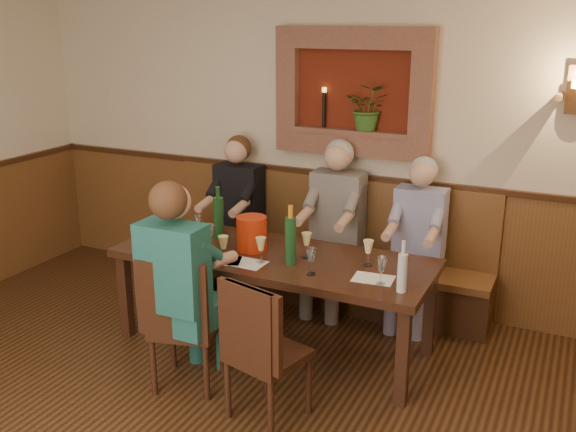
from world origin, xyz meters
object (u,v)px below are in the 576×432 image
object	(u,v)px
person_bench_left	(235,228)
person_bench_right	(415,258)
chair_near_right	(266,378)
water_bottle	(402,272)
dining_table	(273,264)
spittoon_bucket	(252,233)
person_chair_front	(184,303)
wine_bottle_green_a	(291,240)
bench	(320,265)
chair_near_left	(187,348)
person_bench_mid	(333,241)
wine_bottle_green_b	(219,217)

from	to	relation	value
person_bench_left	person_bench_right	size ratio (longest dim) A/B	1.03
chair_near_right	person_bench_right	size ratio (longest dim) A/B	0.69
person_bench_right	water_bottle	size ratio (longest dim) A/B	4.02
dining_table	chair_near_right	xyz separation A→B (m)	(0.38, -0.87, -0.40)
dining_table	spittoon_bucket	xyz separation A→B (m)	(-0.19, 0.02, 0.21)
person_chair_front	wine_bottle_green_a	size ratio (longest dim) A/B	3.40
bench	person_chair_front	distance (m)	1.77
chair_near_right	wine_bottle_green_a	bearing A→B (deg)	118.61
chair_near_left	person_bench_left	world-z (taller)	person_bench_left
person_bench_mid	spittoon_bucket	world-z (taller)	person_bench_mid
chair_near_right	dining_table	bearing A→B (deg)	128.57
person_chair_front	person_bench_left	bearing A→B (deg)	108.18
chair_near_right	spittoon_bucket	size ratio (longest dim) A/B	3.67
dining_table	chair_near_right	bearing A→B (deg)	-66.22
bench	wine_bottle_green_a	size ratio (longest dim) A/B	6.86
wine_bottle_green_a	dining_table	bearing A→B (deg)	149.84
person_bench_mid	person_bench_right	xyz separation A→B (m)	(0.72, 0.00, -0.04)
dining_table	spittoon_bucket	world-z (taller)	spittoon_bucket
wine_bottle_green_a	chair_near_left	bearing A→B (deg)	-126.11
person_bench_left	person_chair_front	size ratio (longest dim) A/B	0.97
person_bench_left	wine_bottle_green_b	size ratio (longest dim) A/B	3.36
person_bench_right	chair_near_left	bearing A→B (deg)	-125.68
wine_bottle_green_b	wine_bottle_green_a	bearing A→B (deg)	-18.99
person_bench_right	spittoon_bucket	world-z (taller)	person_bench_right
dining_table	chair_near_left	size ratio (longest dim) A/B	2.46
chair_near_left	person_bench_right	distance (m)	2.00
chair_near_right	person_chair_front	xyz separation A→B (m)	(-0.67, 0.10, 0.34)
bench	person_bench_right	size ratio (longest dim) A/B	2.15
bench	person_bench_right	distance (m)	0.92
dining_table	chair_near_right	world-z (taller)	chair_near_right
chair_near_left	bench	bearing A→B (deg)	66.11
person_bench_right	spittoon_bucket	xyz separation A→B (m)	(-1.07, -0.82, 0.30)
chair_near_right	wine_bottle_green_a	size ratio (longest dim) A/B	2.20
dining_table	person_bench_mid	bearing A→B (deg)	79.28
person_chair_front	spittoon_bucket	bearing A→B (deg)	83.50
chair_near_left	spittoon_bucket	xyz separation A→B (m)	(0.09, 0.79, 0.60)
person_bench_mid	spittoon_bucket	distance (m)	0.93
chair_near_left	person_bench_left	xyz separation A→B (m)	(-0.53, 1.60, 0.31)
wine_bottle_green_a	wine_bottle_green_b	xyz separation A→B (m)	(-0.75, 0.26, -0.00)
dining_table	chair_near_left	bearing A→B (deg)	-109.90
chair_near_left	person_bench_right	xyz separation A→B (m)	(1.15, 1.61, 0.29)
water_bottle	person_bench_right	bearing A→B (deg)	99.36
person_bench_mid	person_chair_front	size ratio (longest dim) A/B	1.00
spittoon_bucket	wine_bottle_green_b	world-z (taller)	wine_bottle_green_b
wine_bottle_green_a	bench	bearing A→B (deg)	100.60
wine_bottle_green_b	water_bottle	size ratio (longest dim) A/B	1.23
chair_near_left	wine_bottle_green_b	xyz separation A→B (m)	(-0.28, 0.91, 0.65)
dining_table	person_bench_left	bearing A→B (deg)	134.14
person_bench_right	water_bottle	distance (m)	1.15
person_bench_mid	wine_bottle_green_a	xyz separation A→B (m)	(0.04, -0.95, 0.32)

